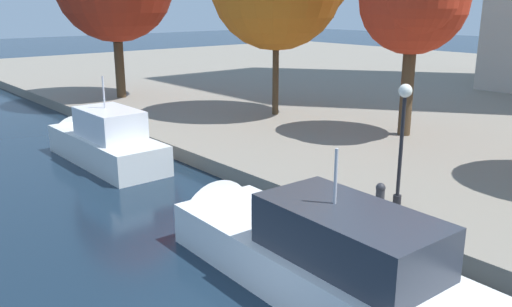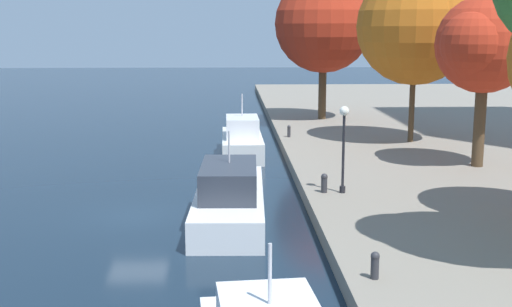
# 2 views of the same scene
# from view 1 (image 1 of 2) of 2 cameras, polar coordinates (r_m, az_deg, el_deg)

# --- Properties ---
(motor_yacht_0) EXTENTS (8.35, 2.53, 4.67)m
(motor_yacht_0) POSITION_cam_1_polar(r_m,az_deg,el_deg) (25.31, -16.20, 0.92)
(motor_yacht_0) COLOR silver
(motor_yacht_0) RESTS_ON ground_plane
(motor_yacht_1) EXTENTS (10.84, 3.15, 4.76)m
(motor_yacht_1) POSITION_cam_1_polar(r_m,az_deg,el_deg) (13.83, 5.67, -11.32)
(motor_yacht_1) COLOR white
(motor_yacht_1) RESTS_ON ground_plane
(mooring_bollard_0) EXTENTS (0.30, 0.30, 0.88)m
(mooring_bollard_0) POSITION_cam_1_polar(r_m,az_deg,el_deg) (17.28, 13.12, -4.37)
(mooring_bollard_0) COLOR #2D2D33
(mooring_bollard_0) RESTS_ON dock_promenade
(mooring_bollard_1) EXTENTS (0.24, 0.24, 0.81)m
(mooring_bollard_1) POSITION_cam_1_polar(r_m,az_deg,el_deg) (28.87, -12.47, 3.66)
(mooring_bollard_1) COLOR #2D2D33
(mooring_bollard_1) RESTS_ON dock_promenade
(lamp_post) EXTENTS (0.43, 0.43, 3.92)m
(lamp_post) POSITION_cam_1_polar(r_m,az_deg,el_deg) (17.31, 15.39, 2.69)
(lamp_post) COLOR black
(lamp_post) RESTS_ON dock_promenade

